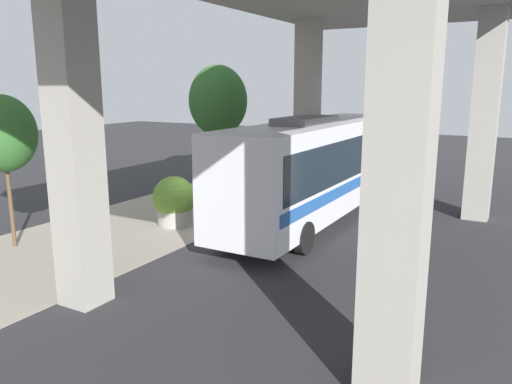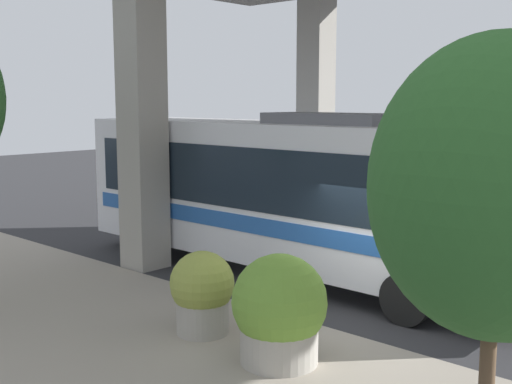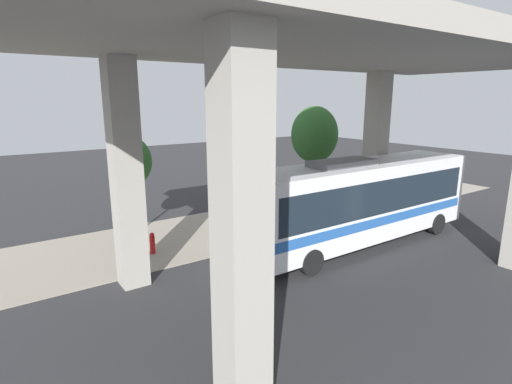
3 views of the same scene
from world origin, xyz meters
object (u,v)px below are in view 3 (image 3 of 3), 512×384
Objects in this scene: fire_hydrant at (152,243)px; planter_front at (277,212)px; bus at (360,198)px; street_tree_near at (130,161)px; street_tree_far at (315,135)px; planter_middle at (245,215)px.

fire_hydrant is 6.50m from planter_front.
bus is 4.49m from planter_front.
street_tree_far is (0.24, 11.12, 0.68)m from street_tree_near.
planter_middle is 7.89m from street_tree_far.
planter_front is 1.87m from planter_middle.
street_tree_far is at bearing 118.33° from planter_front.
planter_middle is (-0.08, -1.87, 0.09)m from planter_front.
street_tree_near is (-6.90, -7.68, 1.42)m from bus.
street_tree_far is (-2.56, 11.32, 3.73)m from fire_hydrant.
planter_front is at bearing 87.68° from planter_middle.
bus is at bearing 48.07° from street_tree_near.
fire_hydrant is at bearing -77.28° from street_tree_far.
planter_middle is (-4.13, -3.25, -1.23)m from bus.
planter_middle is at bearing -92.32° from planter_front.
planter_front is at bearing -61.67° from street_tree_far.
bus is at bearing -27.34° from street_tree_far.
fire_hydrant is at bearing -89.66° from planter_middle.
street_tree_far reaches higher than fire_hydrant.
bus is 2.54× the size of street_tree_near.
fire_hydrant is 4.65m from planter_middle.
planter_middle reaches higher than planter_front.
planter_middle is at bearing -69.31° from street_tree_far.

